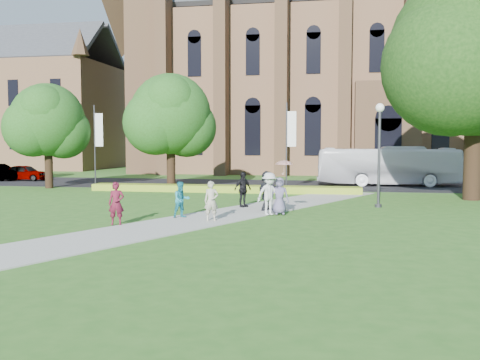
% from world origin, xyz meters
% --- Properties ---
extents(ground, '(160.00, 160.00, 0.00)m').
position_xyz_m(ground, '(0.00, 0.00, 0.00)').
color(ground, '#2E621D').
rests_on(ground, ground).
extents(road, '(160.00, 10.00, 0.02)m').
position_xyz_m(road, '(0.00, 20.00, 0.01)').
color(road, black).
rests_on(road, ground).
extents(footpath, '(15.58, 28.54, 0.04)m').
position_xyz_m(footpath, '(0.00, 1.00, 0.02)').
color(footpath, '#B2B2A8').
rests_on(footpath, ground).
extents(flower_hedge, '(18.00, 1.40, 0.45)m').
position_xyz_m(flower_hedge, '(-2.00, 13.20, 0.23)').
color(flower_hedge, gold).
rests_on(flower_hedge, ground).
extents(cathedral, '(52.60, 18.25, 28.00)m').
position_xyz_m(cathedral, '(10.00, 39.73, 12.98)').
color(cathedral, brown).
rests_on(cathedral, ground).
extents(building_west, '(22.00, 14.00, 18.30)m').
position_xyz_m(building_west, '(-34.00, 42.00, 9.21)').
color(building_west, brown).
rests_on(building_west, ground).
extents(streetlamp, '(0.44, 0.44, 5.24)m').
position_xyz_m(streetlamp, '(7.50, 6.50, 3.30)').
color(streetlamp, '#38383D').
rests_on(streetlamp, ground).
extents(large_tree, '(9.60, 9.60, 13.20)m').
position_xyz_m(large_tree, '(13.00, 11.00, 8.37)').
color(large_tree, '#332114').
rests_on(large_tree, ground).
extents(street_tree_0, '(5.20, 5.20, 7.50)m').
position_xyz_m(street_tree_0, '(-15.00, 14.00, 4.87)').
color(street_tree_0, '#332114').
rests_on(street_tree_0, ground).
extents(street_tree_1, '(5.60, 5.60, 8.05)m').
position_xyz_m(street_tree_1, '(-6.00, 14.50, 5.22)').
color(street_tree_1, '#332114').
rests_on(street_tree_1, ground).
extents(banner_pole_0, '(0.70, 0.10, 6.00)m').
position_xyz_m(banner_pole_0, '(2.11, 15.20, 3.39)').
color(banner_pole_0, '#38383D').
rests_on(banner_pole_0, ground).
extents(banner_pole_1, '(0.70, 0.10, 6.00)m').
position_xyz_m(banner_pole_1, '(-11.89, 15.20, 3.39)').
color(banner_pole_1, '#38383D').
rests_on(banner_pole_1, ground).
extents(tour_coach, '(10.81, 3.17, 2.97)m').
position_xyz_m(tour_coach, '(9.22, 20.45, 1.51)').
color(tour_coach, white).
rests_on(tour_coach, road).
extents(car_0, '(4.06, 1.80, 1.36)m').
position_xyz_m(car_0, '(-21.02, 20.54, 0.70)').
color(car_0, gray).
rests_on(car_0, road).
extents(pedestrian_0, '(0.71, 0.57, 1.69)m').
position_xyz_m(pedestrian_0, '(-3.11, -1.60, 0.89)').
color(pedestrian_0, '#581425').
rests_on(pedestrian_0, footpath).
extents(pedestrian_1, '(0.96, 0.93, 1.55)m').
position_xyz_m(pedestrian_1, '(-1.16, 0.77, 0.82)').
color(pedestrian_1, teal).
rests_on(pedestrian_1, footpath).
extents(pedestrian_2, '(1.40, 1.30, 1.90)m').
position_xyz_m(pedestrian_2, '(2.45, 2.34, 0.99)').
color(pedestrian_2, silver).
rests_on(pedestrian_2, footpath).
extents(pedestrian_3, '(1.00, 1.08, 1.78)m').
position_xyz_m(pedestrian_3, '(0.77, 5.03, 0.93)').
color(pedestrian_3, black).
rests_on(pedestrian_3, footpath).
extents(pedestrian_4, '(0.92, 0.72, 1.67)m').
position_xyz_m(pedestrian_4, '(2.88, 2.68, 0.87)').
color(pedestrian_4, slate).
rests_on(pedestrian_4, footpath).
extents(pedestrian_5, '(1.21, 1.83, 1.89)m').
position_xyz_m(pedestrian_5, '(2.16, 3.89, 0.99)').
color(pedestrian_5, '#23252A').
rests_on(pedestrian_5, footpath).
extents(pedestrian_6, '(0.70, 0.57, 1.65)m').
position_xyz_m(pedestrian_6, '(0.32, 0.13, 0.86)').
color(pedestrian_6, '#A8A28C').
rests_on(pedestrian_6, footpath).
extents(parasol, '(0.90, 0.90, 0.68)m').
position_xyz_m(parasol, '(3.06, 2.78, 2.05)').
color(parasol, '#C68C8E').
rests_on(parasol, pedestrian_4).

